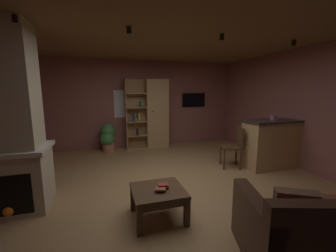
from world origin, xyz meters
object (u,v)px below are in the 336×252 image
at_px(table_book_0, 163,188).
at_px(table_book_1, 160,189).
at_px(tissue_box, 274,118).
at_px(wall_mounted_tv, 194,100).
at_px(bookshelf_cabinet, 154,114).
at_px(dining_chair, 235,144).
at_px(stone_fireplace, 10,129).
at_px(potted_floor_plant, 107,137).
at_px(leather_couch, 328,236).
at_px(table_book_2, 163,185).
at_px(coffee_table, 158,195).
at_px(kitchen_bar_counter, 275,143).

bearing_deg(table_book_0, table_book_1, -125.78).
height_order(tissue_box, table_book_1, tissue_box).
height_order(table_book_1, wall_mounted_tv, wall_mounted_tv).
height_order(bookshelf_cabinet, tissue_box, bookshelf_cabinet).
xyz_separation_m(table_book_0, dining_chair, (2.06, 1.38, 0.11)).
bearing_deg(stone_fireplace, dining_chair, 7.77).
bearing_deg(potted_floor_plant, bookshelf_cabinet, 4.93).
relative_size(leather_couch, potted_floor_plant, 2.26).
bearing_deg(table_book_2, coffee_table, 175.40).
xyz_separation_m(stone_fireplace, bookshelf_cabinet, (2.71, 2.79, -0.16)).
distance_m(bookshelf_cabinet, potted_floor_plant, 1.51).
bearing_deg(potted_floor_plant, leather_couch, -67.59).
relative_size(coffee_table, potted_floor_plant, 0.86).
bearing_deg(leather_couch, wall_mounted_tv, 80.83).
distance_m(tissue_box, wall_mounted_tv, 2.84).
distance_m(tissue_box, coffee_table, 3.18).
bearing_deg(bookshelf_cabinet, wall_mounted_tv, 8.62).
bearing_deg(tissue_box, coffee_table, -159.34).
relative_size(stone_fireplace, kitchen_bar_counter, 1.79).
bearing_deg(wall_mounted_tv, kitchen_bar_counter, -73.45).
xyz_separation_m(dining_chair, potted_floor_plant, (-2.70, 2.12, -0.11)).
distance_m(bookshelf_cabinet, table_book_0, 3.75).
height_order(stone_fireplace, potted_floor_plant, stone_fireplace).
xyz_separation_m(dining_chair, wall_mounted_tv, (0.08, 2.45, 0.89)).
distance_m(stone_fireplace, table_book_2, 2.25).
bearing_deg(table_book_2, tissue_box, 21.21).
height_order(tissue_box, table_book_0, tissue_box).
xyz_separation_m(tissue_box, table_book_1, (-2.87, -1.17, -0.69)).
bearing_deg(dining_chair, wall_mounted_tv, 88.20).
height_order(kitchen_bar_counter, tissue_box, tissue_box).
bearing_deg(stone_fireplace, coffee_table, -23.55).
distance_m(table_book_1, potted_floor_plant, 3.63).
height_order(stone_fireplace, table_book_2, stone_fireplace).
height_order(table_book_2, wall_mounted_tv, wall_mounted_tv).
bearing_deg(table_book_2, leather_couch, -43.42).
bearing_deg(leather_couch, table_book_2, 136.58).
bearing_deg(coffee_table, tissue_box, 20.66).
relative_size(bookshelf_cabinet, wall_mounted_tv, 2.59).
xyz_separation_m(coffee_table, table_book_1, (0.01, -0.08, 0.12)).
bearing_deg(bookshelf_cabinet, leather_couch, -83.32).
bearing_deg(wall_mounted_tv, tissue_box, -76.03).
distance_m(table_book_0, table_book_2, 0.04).
bearing_deg(potted_floor_plant, coffee_table, -80.63).
bearing_deg(potted_floor_plant, table_book_2, -79.57).
height_order(bookshelf_cabinet, table_book_1, bookshelf_cabinet).
bearing_deg(leather_couch, potted_floor_plant, 112.41).
relative_size(coffee_table, dining_chair, 0.74).
height_order(coffee_table, potted_floor_plant, potted_floor_plant).
bearing_deg(wall_mounted_tv, potted_floor_plant, -173.22).
distance_m(table_book_0, wall_mounted_tv, 4.50).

